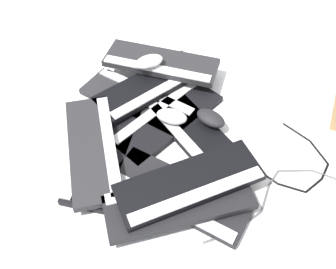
% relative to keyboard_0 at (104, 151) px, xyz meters
% --- Properties ---
extents(ground_plane, '(3.20, 3.20, 0.00)m').
position_rel_keyboard_0_xyz_m(ground_plane, '(-0.16, 0.11, -0.01)').
color(ground_plane, white).
extents(keyboard_0, '(0.42, 0.41, 0.03)m').
position_rel_keyboard_0_xyz_m(keyboard_0, '(0.00, 0.00, 0.00)').
color(keyboard_0, black).
rests_on(keyboard_0, ground).
extents(keyboard_1, '(0.33, 0.46, 0.03)m').
position_rel_keyboard_0_xyz_m(keyboard_1, '(-0.11, 0.28, 0.00)').
color(keyboard_1, black).
rests_on(keyboard_1, ground).
extents(keyboard_2, '(0.15, 0.44, 0.03)m').
position_rel_keyboard_0_xyz_m(keyboard_2, '(-0.30, 0.12, 0.00)').
color(keyboard_2, black).
rests_on(keyboard_2, ground).
extents(keyboard_3, '(0.46, 0.24, 0.03)m').
position_rel_keyboard_0_xyz_m(keyboard_3, '(-0.26, 0.00, 0.00)').
color(keyboard_3, black).
rests_on(keyboard_3, ground).
extents(keyboard_4, '(0.31, 0.46, 0.03)m').
position_rel_keyboard_0_xyz_m(keyboard_4, '(-0.21, -0.14, 0.00)').
color(keyboard_4, '#232326').
rests_on(keyboard_4, ground).
extents(keyboard_5, '(0.46, 0.29, 0.03)m').
position_rel_keyboard_0_xyz_m(keyboard_5, '(-0.09, 0.31, 0.03)').
color(keyboard_5, black).
rests_on(keyboard_5, keyboard_1).
extents(keyboard_6, '(0.45, 0.18, 0.03)m').
position_rel_keyboard_0_xyz_m(keyboard_6, '(-0.29, -0.15, 0.03)').
color(keyboard_6, black).
rests_on(keyboard_6, keyboard_4).
extents(keyboard_7, '(0.46, 0.23, 0.03)m').
position_rel_keyboard_0_xyz_m(keyboard_7, '(-0.14, 0.29, 0.06)').
color(keyboard_7, black).
rests_on(keyboard_7, keyboard_5).
extents(keyboard_8, '(0.39, 0.44, 0.03)m').
position_rel_keyboard_0_xyz_m(keyboard_8, '(-0.37, -0.21, 0.06)').
color(keyboard_8, '#232326').
rests_on(keyboard_8, keyboard_6).
extents(keyboard_9, '(0.30, 0.46, 0.03)m').
position_rel_keyboard_0_xyz_m(keyboard_9, '(0.03, -0.01, 0.03)').
color(keyboard_9, '#232326').
rests_on(keyboard_9, keyboard_0).
extents(mouse_0, '(0.09, 0.12, 0.04)m').
position_rel_keyboard_0_xyz_m(mouse_0, '(-0.37, 0.11, 0.04)').
color(mouse_0, black).
rests_on(mouse_0, keyboard_2).
extents(mouse_1, '(0.13, 0.11, 0.04)m').
position_rel_keyboard_0_xyz_m(mouse_1, '(0.03, 0.29, 0.01)').
color(mouse_1, '#4C4C51').
rests_on(mouse_1, ground).
extents(mouse_2, '(0.12, 0.13, 0.04)m').
position_rel_keyboard_0_xyz_m(mouse_2, '(-0.26, 0.03, 0.04)').
color(mouse_2, silver).
rests_on(mouse_2, keyboard_3).
extents(mouse_3, '(0.12, 0.08, 0.04)m').
position_rel_keyboard_0_xyz_m(mouse_3, '(-0.32, -0.21, 0.10)').
color(mouse_3, silver).
rests_on(mouse_3, keyboard_8).
extents(cable_0, '(0.24, 0.25, 0.01)m').
position_rel_keyboard_0_xyz_m(cable_0, '(-0.52, 0.41, -0.01)').
color(cable_0, black).
rests_on(cable_0, ground).
extents(cable_1, '(0.49, 0.37, 0.01)m').
position_rel_keyboard_0_xyz_m(cable_1, '(-0.39, 0.51, -0.01)').
color(cable_1, '#59595B').
rests_on(cable_1, ground).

